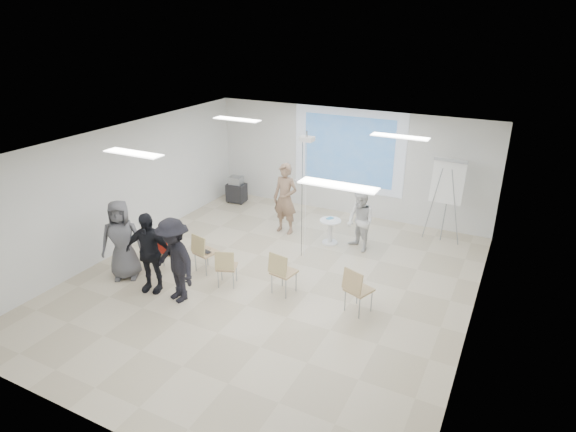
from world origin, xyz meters
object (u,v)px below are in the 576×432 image
at_px(chair_far_left, 154,243).
at_px(chair_left_mid, 165,250).
at_px(player_right, 361,218).
at_px(player_left, 285,194).
at_px(audience_outer, 121,236).
at_px(av_cart, 237,190).
at_px(chair_right_inner, 282,270).
at_px(audience_left, 148,247).
at_px(laptop, 206,250).
at_px(chair_center, 226,265).
at_px(audience_mid, 174,255).
at_px(flipchart_easel, 448,182).
at_px(chair_left_inner, 203,250).
at_px(chair_right_far, 356,287).

height_order(chair_far_left, chair_left_mid, chair_far_left).
distance_m(player_right, chair_left_mid, 4.58).
height_order(player_left, audience_outer, player_left).
xyz_separation_m(chair_far_left, av_cart, (-0.61, 4.35, -0.21)).
bearing_deg(chair_right_inner, audience_left, -147.82).
xyz_separation_m(laptop, audience_left, (-0.54, -1.19, 0.49)).
bearing_deg(chair_center, player_left, 72.06).
height_order(audience_mid, audience_outer, audience_mid).
height_order(player_left, laptop, player_left).
bearing_deg(flipchart_easel, audience_mid, -125.98).
bearing_deg(audience_left, chair_left_mid, 94.84).
bearing_deg(audience_outer, audience_mid, -40.76).
bearing_deg(av_cart, audience_left, -82.06).
bearing_deg(chair_left_inner, av_cart, 126.05).
bearing_deg(player_right, laptop, -103.84).
distance_m(laptop, audience_left, 1.39).
relative_size(chair_right_inner, chair_right_far, 0.99).
bearing_deg(player_left, av_cart, 155.07).
bearing_deg(laptop, flipchart_easel, -125.15).
bearing_deg(audience_mid, laptop, 116.84).
bearing_deg(audience_left, chair_right_inner, 9.89).
distance_m(audience_outer, av_cart, 5.04).
xyz_separation_m(player_left, chair_right_far, (2.92, -2.75, -0.49)).
relative_size(chair_left_mid, audience_left, 0.47).
xyz_separation_m(audience_outer, av_cart, (-0.34, 4.99, -0.62)).
bearing_deg(audience_outer, av_cart, 60.76).
height_order(chair_left_inner, audience_outer, audience_outer).
distance_m(player_right, flipchart_easel, 2.31).
relative_size(player_left, player_right, 1.28).
height_order(chair_left_inner, flipchart_easel, flipchart_easel).
height_order(player_right, flipchart_easel, flipchart_easel).
bearing_deg(flipchart_easel, player_right, -137.57).
height_order(player_right, laptop, player_right).
bearing_deg(flipchart_easel, chair_right_inner, -117.78).
xyz_separation_m(player_right, chair_center, (-1.90, -2.92, -0.32)).
bearing_deg(chair_far_left, flipchart_easel, 49.43).
bearing_deg(chair_left_mid, chair_left_inner, 7.04).
bearing_deg(laptop, av_cart, -53.23).
relative_size(chair_far_left, audience_left, 0.50).
bearing_deg(player_right, av_cart, -165.04).
height_order(laptop, flipchart_easel, flipchart_easel).
distance_m(chair_far_left, chair_left_mid, 0.37).
distance_m(player_left, audience_left, 4.01).
bearing_deg(audience_left, laptop, 52.57).
xyz_separation_m(chair_right_far, audience_mid, (-3.34, -1.16, 0.43)).
distance_m(chair_right_far, audience_left, 4.22).
distance_m(chair_left_mid, chair_right_far, 4.30).
bearing_deg(laptop, chair_center, 166.31).
relative_size(flipchart_easel, av_cart, 2.62).
height_order(chair_left_mid, laptop, chair_left_mid).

